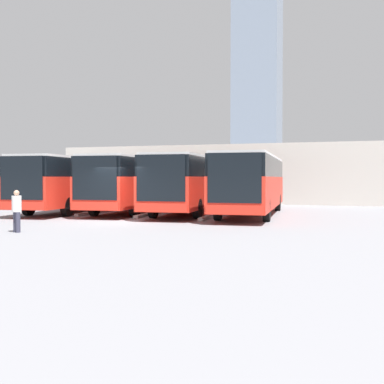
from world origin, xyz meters
The scene contains 11 objects.
ground_plane centered at (0.00, 0.00, 0.00)m, with size 600.00×600.00×0.00m, color gray.
bus_0 centered at (-5.16, -5.82, 1.77)m, with size 3.39×12.32×3.16m.
curb_divider_0 centered at (-3.44, -4.02, 0.07)m, with size 0.24×5.38×0.15m, color #B2B2AD.
bus_1 centered at (-1.72, -6.25, 1.77)m, with size 3.39×12.32×3.16m.
curb_divider_1 centered at (0.00, -4.45, 0.07)m, with size 0.24×5.38×0.15m, color #B2B2AD.
bus_2 centered at (1.72, -6.47, 1.77)m, with size 3.39×12.32×3.16m.
curb_divider_2 centered at (3.44, -4.67, 0.07)m, with size 0.24×5.38×0.15m, color #B2B2AD.
bus_3 centered at (5.15, -5.63, 1.77)m, with size 3.39×12.32×3.16m.
pedestrian centered at (1.47, 4.96, 0.83)m, with size 0.46×0.46×1.55m.
station_building centered at (0.00, -23.00, 2.32)m, with size 25.84×16.42×4.59m.
office_tower centered at (21.00, -153.22, 35.62)m, with size 16.05×16.05×72.43m.
Camera 1 is at (-10.00, 19.67, 1.99)m, focal length 45.00 mm.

